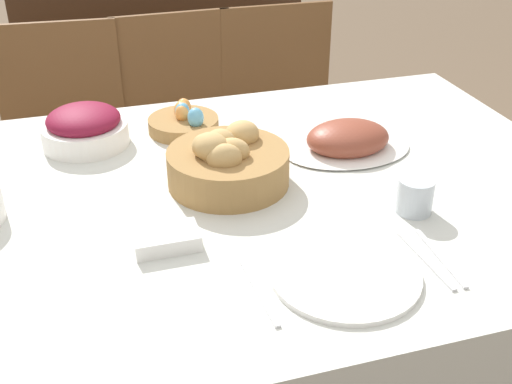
# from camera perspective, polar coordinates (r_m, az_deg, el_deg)

# --- Properties ---
(dining_table) EXTENTS (1.53, 1.09, 0.77)m
(dining_table) POSITION_cam_1_polar(r_m,az_deg,el_deg) (1.62, -0.23, -11.55)
(dining_table) COLOR silver
(dining_table) RESTS_ON ground
(chair_far_left) EXTENTS (0.45, 0.45, 0.89)m
(chair_far_left) POSITION_cam_1_polar(r_m,az_deg,el_deg) (2.29, -16.52, 3.67)
(chair_far_left) COLOR brown
(chair_far_left) RESTS_ON ground
(chair_far_center) EXTENTS (0.43, 0.43, 0.89)m
(chair_far_center) POSITION_cam_1_polar(r_m,az_deg,el_deg) (2.31, -6.38, 5.09)
(chair_far_center) COLOR brown
(chair_far_center) RESTS_ON ground
(chair_far_right) EXTENTS (0.43, 0.43, 0.89)m
(chair_far_right) POSITION_cam_1_polar(r_m,az_deg,el_deg) (2.40, 2.62, 6.22)
(chair_far_right) COLOR brown
(chair_far_right) RESTS_ON ground
(sideboard) EXTENTS (1.16, 0.44, 1.00)m
(sideboard) POSITION_cam_1_polar(r_m,az_deg,el_deg) (2.96, -8.52, 10.79)
(sideboard) COLOR #3D2616
(sideboard) RESTS_ON ground
(bread_basket) EXTENTS (0.27, 0.27, 0.13)m
(bread_basket) POSITION_cam_1_polar(r_m,az_deg,el_deg) (1.39, -2.61, 2.67)
(bread_basket) COLOR #9E7542
(bread_basket) RESTS_ON dining_table
(egg_basket) EXTENTS (0.18, 0.18, 0.08)m
(egg_basket) POSITION_cam_1_polar(r_m,az_deg,el_deg) (1.67, -6.43, 6.28)
(egg_basket) COLOR #9E7542
(egg_basket) RESTS_ON dining_table
(ham_platter) EXTENTS (0.32, 0.22, 0.08)m
(ham_platter) POSITION_cam_1_polar(r_m,az_deg,el_deg) (1.57, 8.15, 4.57)
(ham_platter) COLOR white
(ham_platter) RESTS_ON dining_table
(beet_salad_bowl) EXTENTS (0.21, 0.21, 0.10)m
(beet_salad_bowl) POSITION_cam_1_polar(r_m,az_deg,el_deg) (1.63, -15.00, 5.57)
(beet_salad_bowl) COLOR white
(beet_salad_bowl) RESTS_ON dining_table
(dinner_plate) EXTENTS (0.27, 0.27, 0.01)m
(dinner_plate) POSITION_cam_1_polar(r_m,az_deg,el_deg) (1.14, 7.92, -7.25)
(dinner_plate) COLOR white
(dinner_plate) RESTS_ON dining_table
(fork) EXTENTS (0.02, 0.19, 0.00)m
(fork) POSITION_cam_1_polar(r_m,az_deg,el_deg) (1.10, 0.25, -8.87)
(fork) COLOR silver
(fork) RESTS_ON dining_table
(knife) EXTENTS (0.02, 0.19, 0.00)m
(knife) POSITION_cam_1_polar(r_m,az_deg,el_deg) (1.21, 14.82, -5.87)
(knife) COLOR silver
(knife) RESTS_ON dining_table
(spoon) EXTENTS (0.02, 0.19, 0.00)m
(spoon) POSITION_cam_1_polar(r_m,az_deg,el_deg) (1.23, 16.04, -5.60)
(spoon) COLOR silver
(spoon) RESTS_ON dining_table
(drinking_cup) EXTENTS (0.07, 0.07, 0.07)m
(drinking_cup) POSITION_cam_1_polar(r_m,az_deg,el_deg) (1.34, 13.95, -0.30)
(drinking_cup) COLOR silver
(drinking_cup) RESTS_ON dining_table
(butter_dish) EXTENTS (0.12, 0.08, 0.03)m
(butter_dish) POSITION_cam_1_polar(r_m,az_deg,el_deg) (1.21, -7.97, -4.18)
(butter_dish) COLOR white
(butter_dish) RESTS_ON dining_table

